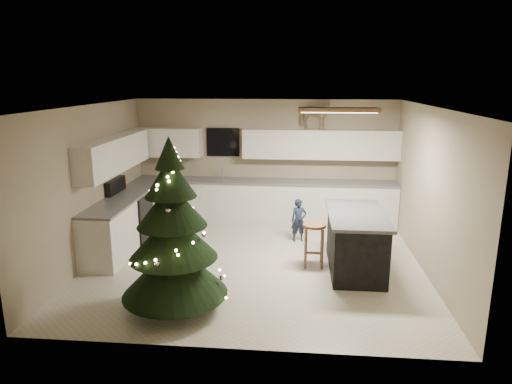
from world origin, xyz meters
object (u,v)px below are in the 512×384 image
toddler (299,220)px  rocking_horse (314,114)px  island (356,241)px  christmas_tree (173,241)px  bar_stool (314,234)px

toddler → rocking_horse: rocking_horse is taller
island → toddler: size_ratio=2.07×
rocking_horse → christmas_tree: bearing=170.6°
bar_stool → toddler: bearing=102.1°
christmas_tree → island: bearing=30.6°
bar_stool → toddler: toddler is taller
island → rocking_horse: rocking_horse is taller
bar_stool → rocking_horse: bearing=89.5°
bar_stool → christmas_tree: christmas_tree is taller
bar_stool → island: bearing=-8.1°
island → bar_stool: (-0.66, 0.09, 0.06)m
toddler → rocking_horse: 2.24m
christmas_tree → rocking_horse: (1.92, 3.92, 1.36)m
bar_stool → rocking_horse: size_ratio=0.97×
christmas_tree → rocking_horse: 4.57m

